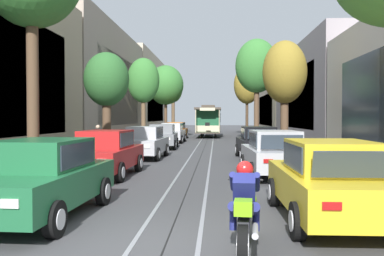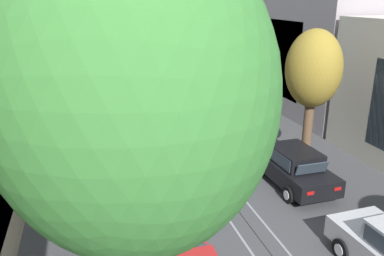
# 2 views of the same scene
# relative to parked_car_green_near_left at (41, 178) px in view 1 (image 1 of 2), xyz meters

# --- Properties ---
(ground_plane) EXTENTS (160.00, 160.00, 0.00)m
(ground_plane) POSITION_rel_parked_car_green_near_left_xyz_m (2.74, 22.63, -0.80)
(ground_plane) COLOR #424244
(trolley_track_rails) EXTENTS (1.14, 69.23, 0.01)m
(trolley_track_rails) POSITION_rel_parked_car_green_near_left_xyz_m (2.74, 26.75, -0.79)
(trolley_track_rails) COLOR gray
(trolley_track_rails) RESTS_ON ground
(building_facade_left) EXTENTS (5.53, 60.93, 10.23)m
(building_facade_left) POSITION_rel_parked_car_green_near_left_xyz_m (-7.08, 29.27, 3.95)
(building_facade_left) COLOR tan
(building_facade_left) RESTS_ON ground
(building_facade_right) EXTENTS (5.93, 60.93, 7.85)m
(building_facade_right) POSITION_rel_parked_car_green_near_left_xyz_m (12.73, 28.18, 2.72)
(building_facade_right) COLOR beige
(building_facade_right) RESTS_ON ground
(parked_car_green_near_left) EXTENTS (2.11, 4.41, 1.58)m
(parked_car_green_near_left) POSITION_rel_parked_car_green_near_left_xyz_m (0.00, 0.00, 0.00)
(parked_car_green_near_left) COLOR #1E6038
(parked_car_green_near_left) RESTS_ON ground
(parked_car_red_second_left) EXTENTS (2.10, 4.40, 1.58)m
(parked_car_red_second_left) POSITION_rel_parked_car_green_near_left_xyz_m (-0.29, 5.96, 0.00)
(parked_car_red_second_left) COLOR red
(parked_car_red_second_left) RESTS_ON ground
(parked_car_silver_mid_left) EXTENTS (2.10, 4.41, 1.58)m
(parked_car_silver_mid_left) POSITION_rel_parked_car_green_near_left_xyz_m (-0.01, 12.24, 0.00)
(parked_car_silver_mid_left) COLOR #B7B7BC
(parked_car_silver_mid_left) RESTS_ON ground
(parked_car_grey_fourth_left) EXTENTS (2.11, 4.41, 1.58)m
(parked_car_grey_fourth_left) POSITION_rel_parked_car_green_near_left_xyz_m (0.00, 18.87, 0.00)
(parked_car_grey_fourth_left) COLOR slate
(parked_car_grey_fourth_left) RESTS_ON ground
(parked_car_silver_fifth_left) EXTENTS (2.07, 4.39, 1.58)m
(parked_car_silver_fifth_left) POSITION_rel_parked_car_green_near_left_xyz_m (-0.02, 25.23, 0.00)
(parked_car_silver_fifth_left) COLOR #B7B7BC
(parked_car_silver_fifth_left) RESTS_ON ground
(parked_car_orange_sixth_left) EXTENTS (2.11, 4.41, 1.58)m
(parked_car_orange_sixth_left) POSITION_rel_parked_car_green_near_left_xyz_m (-0.25, 30.87, 0.00)
(parked_car_orange_sixth_left) COLOR orange
(parked_car_orange_sixth_left) RESTS_ON ground
(parked_car_yellow_near_right) EXTENTS (2.02, 4.37, 1.58)m
(parked_car_yellow_near_right) POSITION_rel_parked_car_green_near_left_xyz_m (5.75, 0.01, 0.00)
(parked_car_yellow_near_right) COLOR gold
(parked_car_yellow_near_right) RESTS_ON ground
(parked_car_silver_second_right) EXTENTS (2.13, 4.42, 1.58)m
(parked_car_silver_second_right) POSITION_rel_parked_car_green_near_left_xyz_m (5.53, 6.22, 0.00)
(parked_car_silver_second_right) COLOR #B7B7BC
(parked_car_silver_second_right) RESTS_ON ground
(parked_car_black_mid_right) EXTENTS (2.10, 4.40, 1.58)m
(parked_car_black_mid_right) POSITION_rel_parked_car_green_near_left_xyz_m (5.58, 12.23, 0.00)
(parked_car_black_mid_right) COLOR black
(parked_car_black_mid_right) RESTS_ON ground
(street_tree_kerb_left_second) EXTENTS (2.24, 2.26, 5.28)m
(street_tree_kerb_left_second) POSITION_rel_parked_car_green_near_left_xyz_m (-1.92, 12.25, 3.04)
(street_tree_kerb_left_second) COLOR brown
(street_tree_kerb_left_second) RESTS_ON ground
(street_tree_kerb_left_mid) EXTENTS (2.45, 2.14, 6.57)m
(street_tree_kerb_left_mid) POSITION_rel_parked_car_green_near_left_xyz_m (-2.01, 23.22, 3.99)
(street_tree_kerb_left_mid) COLOR brown
(street_tree_kerb_left_mid) RESTS_ON ground
(street_tree_kerb_left_fourth) EXTENTS (3.64, 3.96, 7.36)m
(street_tree_kerb_left_fourth) POSITION_rel_parked_car_green_near_left_xyz_m (-1.63, 34.17, 4.53)
(street_tree_kerb_left_fourth) COLOR brown
(street_tree_kerb_left_fourth) RESTS_ON ground
(street_tree_kerb_left_far) EXTENTS (2.44, 2.20, 7.54)m
(street_tree_kerb_left_far) POSITION_rel_parked_car_green_near_left_xyz_m (-2.07, 45.71, 4.80)
(street_tree_kerb_left_far) COLOR brown
(street_tree_kerb_left_far) RESTS_ON ground
(street_tree_kerb_right_second) EXTENTS (2.28, 2.46, 6.03)m
(street_tree_kerb_right_second) POSITION_rel_parked_car_green_near_left_xyz_m (7.09, 13.75, 3.51)
(street_tree_kerb_right_second) COLOR brown
(street_tree_kerb_right_second) RESTS_ON ground
(street_tree_kerb_right_mid) EXTENTS (3.77, 3.30, 8.99)m
(street_tree_kerb_right_mid) POSITION_rel_parked_car_green_near_left_xyz_m (7.11, 28.98, 5.73)
(street_tree_kerb_right_mid) COLOR brown
(street_tree_kerb_right_mid) RESTS_ON ground
(street_tree_kerb_right_fourth) EXTENTS (3.14, 3.00, 8.23)m
(street_tree_kerb_right_fourth) POSITION_rel_parked_car_green_near_left_xyz_m (7.21, 41.86, 5.10)
(street_tree_kerb_right_fourth) COLOR #4C3826
(street_tree_kerb_right_fourth) RESTS_ON ground
(cable_car_trolley) EXTENTS (2.61, 9.14, 3.28)m
(cable_car_trolley) POSITION_rel_parked_car_green_near_left_xyz_m (2.73, 35.94, 0.86)
(cable_car_trolley) COLOR #1E5B38
(cable_car_trolley) RESTS_ON ground
(motorcycle_with_rider) EXTENTS (0.60, 1.99, 1.37)m
(motorcycle_with_rider) POSITION_rel_parked_car_green_near_left_xyz_m (3.96, -1.97, -0.15)
(motorcycle_with_rider) COLOR black
(motorcycle_with_rider) RESTS_ON ground
(pedestrian_on_left_pavement) EXTENTS (0.55, 0.41, 1.66)m
(pedestrian_on_left_pavement) POSITION_rel_parked_car_green_near_left_xyz_m (-2.52, 12.76, 0.14)
(pedestrian_on_left_pavement) COLOR #4C4233
(pedestrian_on_left_pavement) RESTS_ON ground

